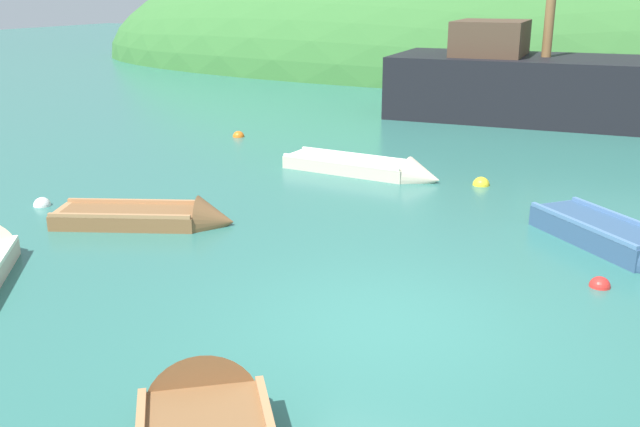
# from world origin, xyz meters

# --- Properties ---
(ground_plane) EXTENTS (120.00, 120.00, 0.00)m
(ground_plane) POSITION_xyz_m (0.00, 0.00, 0.00)
(ground_plane) COLOR #2D6B60
(shore_hill) EXTENTS (42.80, 19.14, 13.16)m
(shore_hill) POSITION_xyz_m (-9.21, 30.29, 0.00)
(shore_hill) COLOR #387033
(shore_hill) RESTS_ON ground
(sailing_ship) EXTENTS (16.47, 5.25, 11.90)m
(sailing_ship) POSITION_xyz_m (0.84, 16.34, 0.76)
(sailing_ship) COLOR black
(sailing_ship) RESTS_ON ground
(rowboat_near_dock) EXTENTS (3.82, 1.09, 0.89)m
(rowboat_near_dock) POSITION_xyz_m (-3.15, 6.94, 0.09)
(rowboat_near_dock) COLOR beige
(rowboat_near_dock) RESTS_ON ground
(rowboat_outer_right) EXTENTS (3.02, 2.82, 0.94)m
(rowboat_outer_right) POSITION_xyz_m (2.45, 4.14, 0.13)
(rowboat_outer_right) COLOR #335175
(rowboat_outer_right) RESTS_ON ground
(rowboat_outer_left) EXTENTS (3.34, 2.19, 0.94)m
(rowboat_outer_left) POSITION_xyz_m (-5.18, 1.85, 0.08)
(rowboat_outer_left) COLOR brown
(rowboat_outer_left) RESTS_ON ground
(buoy_yellow) EXTENTS (0.37, 0.37, 0.37)m
(buoy_yellow) POSITION_xyz_m (-0.65, 7.18, 0.00)
(buoy_yellow) COLOR yellow
(buoy_yellow) RESTS_ON ground
(buoy_orange) EXTENTS (0.34, 0.34, 0.34)m
(buoy_orange) POSITION_xyz_m (-8.26, 9.24, 0.00)
(buoy_orange) COLOR orange
(buoy_orange) RESTS_ON ground
(buoy_white) EXTENTS (0.34, 0.34, 0.34)m
(buoy_white) POSITION_xyz_m (-7.97, 1.75, 0.00)
(buoy_white) COLOR white
(buoy_white) RESTS_ON ground
(buoy_red) EXTENTS (0.30, 0.30, 0.30)m
(buoy_red) POSITION_xyz_m (2.32, 2.48, 0.00)
(buoy_red) COLOR red
(buoy_red) RESTS_ON ground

